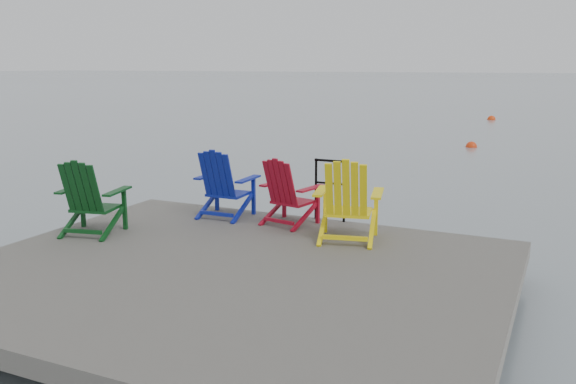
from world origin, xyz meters
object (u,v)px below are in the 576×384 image
at_px(buoy_a, 471,147).
at_px(buoy_b, 491,120).
at_px(chair_blue, 224,183).
at_px(chair_red, 288,191).
at_px(handrail, 330,184).
at_px(chair_yellow, 348,200).
at_px(chair_green, 90,197).

bearing_deg(buoy_a, buoy_b, 93.47).
bearing_deg(chair_blue, chair_red, -0.71).
relative_size(handrail, chair_yellow, 0.84).
bearing_deg(handrail, buoy_a, 89.53).
bearing_deg(buoy_b, buoy_a, -86.53).
height_order(chair_red, buoy_a, chair_red).
xyz_separation_m(handrail, chair_green, (-2.62, -2.04, -0.03)).
bearing_deg(chair_blue, handrail, 16.67).
height_order(handrail, chair_green, chair_green).
bearing_deg(handrail, buoy_b, 91.34).
bearing_deg(chair_yellow, chair_red, 144.82).
height_order(chair_yellow, buoy_b, chair_yellow).
height_order(chair_red, buoy_b, chair_red).
distance_m(chair_yellow, buoy_a, 13.90).
bearing_deg(chair_blue, chair_yellow, -12.54).
xyz_separation_m(chair_green, chair_yellow, (3.21, 1.15, 0.03)).
relative_size(handrail, chair_blue, 0.89).
bearing_deg(chair_red, handrail, 57.92).
distance_m(chair_blue, buoy_a, 13.57).
bearing_deg(buoy_b, chair_green, -94.52).
distance_m(chair_red, chair_yellow, 1.12).
bearing_deg(chair_yellow, handrail, 110.18).
xyz_separation_m(chair_yellow, buoy_b, (-1.15, 24.87, -1.04)).
height_order(handrail, chair_blue, chair_blue).
bearing_deg(chair_red, chair_green, -132.47).
height_order(chair_red, chair_yellow, chair_yellow).
bearing_deg(buoy_b, chair_yellow, -87.36).
relative_size(chair_green, buoy_a, 2.68).
xyz_separation_m(chair_blue, buoy_a, (1.60, 13.44, -1.01)).
height_order(chair_blue, chair_yellow, chair_yellow).
distance_m(handrail, chair_red, 0.66).
height_order(chair_blue, buoy_b, chair_blue).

